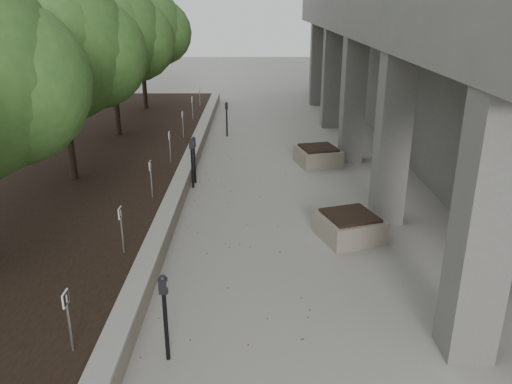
{
  "coord_description": "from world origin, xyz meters",
  "views": [
    {
      "loc": [
        0.22,
        -5.48,
        5.03
      ],
      "look_at": [
        0.25,
        5.8,
        0.81
      ],
      "focal_mm": 35.88,
      "sensor_mm": 36.0,
      "label": 1
    }
  ],
  "objects_px": {
    "crabapple_tree_4": "(112,59)",
    "parking_meter_4": "(194,160)",
    "parking_meter_5": "(227,119)",
    "planter_front": "(349,226)",
    "crabapple_tree_5": "(141,47)",
    "crabapple_tree_3": "(62,79)",
    "parking_meter_3": "(192,163)",
    "parking_meter_2": "(165,318)",
    "planter_back": "(318,156)"
  },
  "relations": [
    {
      "from": "planter_back",
      "to": "crabapple_tree_5",
      "type": "bearing_deg",
      "value": 133.6
    },
    {
      "from": "parking_meter_2",
      "to": "parking_meter_5",
      "type": "height_order",
      "value": "parking_meter_2"
    },
    {
      "from": "parking_meter_2",
      "to": "planter_front",
      "type": "relative_size",
      "value": 1.14
    },
    {
      "from": "crabapple_tree_4",
      "to": "parking_meter_2",
      "type": "xyz_separation_m",
      "value": [
        3.72,
        -12.18,
        -2.4
      ]
    },
    {
      "from": "crabapple_tree_4",
      "to": "parking_meter_3",
      "type": "height_order",
      "value": "crabapple_tree_4"
    },
    {
      "from": "parking_meter_4",
      "to": "parking_meter_2",
      "type": "bearing_deg",
      "value": -86.51
    },
    {
      "from": "crabapple_tree_4",
      "to": "parking_meter_5",
      "type": "relative_size",
      "value": 3.97
    },
    {
      "from": "parking_meter_3",
      "to": "parking_meter_4",
      "type": "distance_m",
      "value": 0.42
    },
    {
      "from": "crabapple_tree_4",
      "to": "parking_meter_5",
      "type": "height_order",
      "value": "crabapple_tree_4"
    },
    {
      "from": "parking_meter_3",
      "to": "planter_front",
      "type": "height_order",
      "value": "parking_meter_3"
    },
    {
      "from": "parking_meter_2",
      "to": "parking_meter_3",
      "type": "height_order",
      "value": "parking_meter_3"
    },
    {
      "from": "parking_meter_4",
      "to": "parking_meter_5",
      "type": "height_order",
      "value": "parking_meter_4"
    },
    {
      "from": "parking_meter_5",
      "to": "planter_front",
      "type": "relative_size",
      "value": 1.09
    },
    {
      "from": "crabapple_tree_5",
      "to": "crabapple_tree_3",
      "type": "bearing_deg",
      "value": -90.0
    },
    {
      "from": "planter_front",
      "to": "planter_back",
      "type": "xyz_separation_m",
      "value": [
        -0.05,
        5.57,
        0.01
      ]
    },
    {
      "from": "crabapple_tree_4",
      "to": "planter_front",
      "type": "bearing_deg",
      "value": -48.28
    },
    {
      "from": "planter_back",
      "to": "crabapple_tree_4",
      "type": "bearing_deg",
      "value": 160.96
    },
    {
      "from": "parking_meter_2",
      "to": "parking_meter_5",
      "type": "distance_m",
      "value": 13.45
    },
    {
      "from": "planter_front",
      "to": "crabapple_tree_3",
      "type": "bearing_deg",
      "value": 157.13
    },
    {
      "from": "parking_meter_4",
      "to": "planter_back",
      "type": "xyz_separation_m",
      "value": [
        3.82,
        1.8,
        -0.4
      ]
    },
    {
      "from": "crabapple_tree_3",
      "to": "parking_meter_5",
      "type": "relative_size",
      "value": 3.97
    },
    {
      "from": "crabapple_tree_4",
      "to": "parking_meter_4",
      "type": "bearing_deg",
      "value": -52.45
    },
    {
      "from": "crabapple_tree_3",
      "to": "parking_meter_2",
      "type": "relative_size",
      "value": 3.8
    },
    {
      "from": "planter_back",
      "to": "parking_meter_5",
      "type": "bearing_deg",
      "value": 130.4
    },
    {
      "from": "crabapple_tree_4",
      "to": "parking_meter_4",
      "type": "distance_m",
      "value": 5.88
    },
    {
      "from": "crabapple_tree_3",
      "to": "crabapple_tree_4",
      "type": "bearing_deg",
      "value": 90.0
    },
    {
      "from": "crabapple_tree_3",
      "to": "planter_front",
      "type": "bearing_deg",
      "value": -22.87
    },
    {
      "from": "parking_meter_3",
      "to": "parking_meter_4",
      "type": "relative_size",
      "value": 1.05
    },
    {
      "from": "parking_meter_4",
      "to": "crabapple_tree_4",
      "type": "bearing_deg",
      "value": 127.77
    },
    {
      "from": "parking_meter_3",
      "to": "planter_front",
      "type": "relative_size",
      "value": 1.16
    },
    {
      "from": "crabapple_tree_3",
      "to": "crabapple_tree_4",
      "type": "relative_size",
      "value": 1.0
    },
    {
      "from": "crabapple_tree_3",
      "to": "planter_back",
      "type": "bearing_deg",
      "value": 19.8
    },
    {
      "from": "crabapple_tree_5",
      "to": "parking_meter_5",
      "type": "height_order",
      "value": "crabapple_tree_5"
    },
    {
      "from": "parking_meter_5",
      "to": "planter_back",
      "type": "xyz_separation_m",
      "value": [
        3.16,
        -3.72,
        -0.39
      ]
    },
    {
      "from": "parking_meter_5",
      "to": "crabapple_tree_4",
      "type": "bearing_deg",
      "value": -152.68
    },
    {
      "from": "parking_meter_5",
      "to": "parking_meter_3",
      "type": "bearing_deg",
      "value": -87.1
    },
    {
      "from": "crabapple_tree_3",
      "to": "crabapple_tree_5",
      "type": "distance_m",
      "value": 10.0
    },
    {
      "from": "parking_meter_4",
      "to": "crabapple_tree_3",
      "type": "bearing_deg",
      "value": -166.85
    },
    {
      "from": "crabapple_tree_5",
      "to": "planter_front",
      "type": "distance_m",
      "value": 15.11
    },
    {
      "from": "crabapple_tree_5",
      "to": "parking_meter_2",
      "type": "xyz_separation_m",
      "value": [
        3.72,
        -17.18,
        -2.4
      ]
    },
    {
      "from": "crabapple_tree_3",
      "to": "crabapple_tree_5",
      "type": "height_order",
      "value": "same"
    },
    {
      "from": "crabapple_tree_5",
      "to": "planter_front",
      "type": "relative_size",
      "value": 4.32
    },
    {
      "from": "crabapple_tree_3",
      "to": "parking_meter_4",
      "type": "bearing_deg",
      "value": 12.93
    },
    {
      "from": "crabapple_tree_4",
      "to": "parking_meter_4",
      "type": "height_order",
      "value": "crabapple_tree_4"
    },
    {
      "from": "crabapple_tree_5",
      "to": "parking_meter_5",
      "type": "relative_size",
      "value": 3.97
    },
    {
      "from": "parking_meter_2",
      "to": "planter_back",
      "type": "height_order",
      "value": "parking_meter_2"
    },
    {
      "from": "crabapple_tree_4",
      "to": "planter_front",
      "type": "distance_m",
      "value": 11.1
    },
    {
      "from": "parking_meter_4",
      "to": "planter_front",
      "type": "height_order",
      "value": "parking_meter_4"
    },
    {
      "from": "crabapple_tree_3",
      "to": "parking_meter_2",
      "type": "distance_m",
      "value": 8.44
    },
    {
      "from": "parking_meter_2",
      "to": "parking_meter_4",
      "type": "height_order",
      "value": "parking_meter_2"
    }
  ]
}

